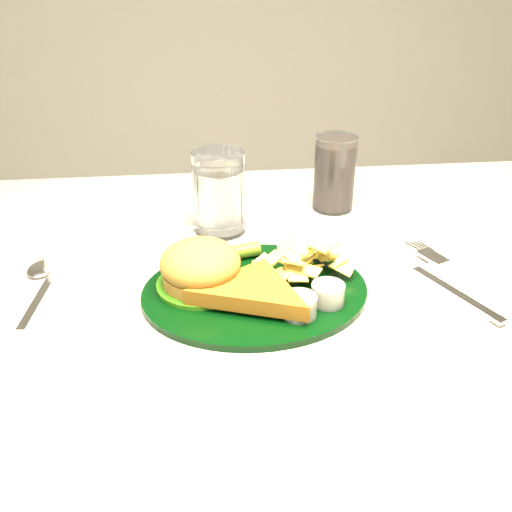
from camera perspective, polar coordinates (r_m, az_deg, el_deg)
The scene contains 8 objects.
table at distance 1.03m, azimuth 0.66°, elevation -19.85°, with size 1.20×0.80×0.75m, color #A7A297, non-canonical shape.
dinner_plate at distance 0.73m, azimuth -0.08°, elevation -1.63°, with size 0.29×0.24×0.07m, color black, non-canonical shape.
water_glass at distance 0.88m, azimuth -3.70°, elevation 6.37°, with size 0.08×0.08×0.13m, color silver.
cola_glass at distance 0.97m, azimuth 7.85°, elevation 8.19°, with size 0.07×0.07×0.13m, color black.
fork_napkin at distance 0.78m, azimuth 19.07°, elevation -3.13°, with size 0.15×0.19×0.01m, color white, non-canonical shape.
spoon at distance 0.77m, azimuth -21.11°, elevation -4.16°, with size 0.04×0.17×0.01m, color silver, non-canonical shape.
ramekin at distance 0.85m, azimuth -19.00°, elevation 0.31°, with size 0.05×0.05×0.03m, color white.
wrapped_straw at distance 0.92m, azimuth -5.50°, elevation 3.01°, with size 0.18×0.06×0.01m, color white, non-canonical shape.
Camera 1 is at (-0.08, -0.68, 1.15)m, focal length 40.00 mm.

